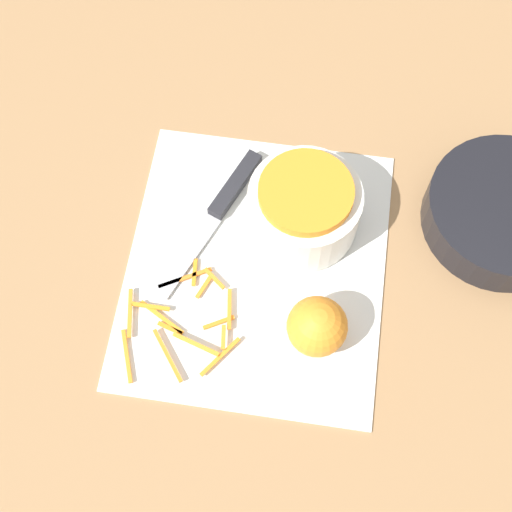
% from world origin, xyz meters
% --- Properties ---
extents(ground_plane, '(4.00, 4.00, 0.00)m').
position_xyz_m(ground_plane, '(0.00, 0.00, 0.00)').
color(ground_plane, '#9E754C').
extents(cutting_board, '(0.38, 0.33, 0.01)m').
position_xyz_m(cutting_board, '(0.00, 0.00, 0.00)').
color(cutting_board, silver).
rests_on(cutting_board, ground_plane).
extents(bowl_speckled, '(0.14, 0.14, 0.09)m').
position_xyz_m(bowl_speckled, '(-0.07, 0.05, 0.05)').
color(bowl_speckled, silver).
rests_on(bowl_speckled, cutting_board).
extents(bowl_dark, '(0.20, 0.20, 0.05)m').
position_xyz_m(bowl_dark, '(-0.11, 0.31, 0.03)').
color(bowl_dark, black).
rests_on(bowl_dark, ground_plane).
extents(knife, '(0.23, 0.11, 0.02)m').
position_xyz_m(knife, '(-0.09, -0.05, 0.01)').
color(knife, '#232328').
rests_on(knife, cutting_board).
extents(orange_left, '(0.07, 0.07, 0.07)m').
position_xyz_m(orange_left, '(0.08, 0.09, 0.04)').
color(orange_left, orange).
rests_on(orange_left, cutting_board).
extents(peel_pile, '(0.17, 0.15, 0.01)m').
position_xyz_m(peel_pile, '(0.09, -0.08, 0.01)').
color(peel_pile, orange).
rests_on(peel_pile, cutting_board).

